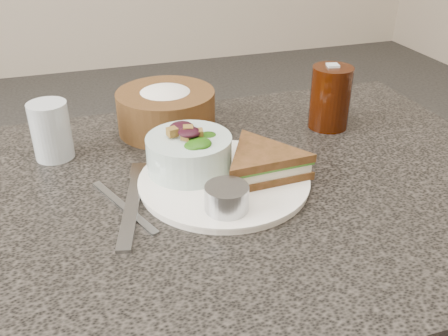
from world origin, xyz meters
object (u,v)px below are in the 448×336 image
at_px(bread_basket, 166,104).
at_px(water_glass, 51,131).
at_px(dressing_ramekin, 227,198).
at_px(dinner_plate, 224,181).
at_px(salad_bowl, 189,147).
at_px(cola_glass, 331,95).
at_px(sandwich, 262,163).

xyz_separation_m(bread_basket, water_glass, (-0.21, -0.05, -0.00)).
relative_size(dressing_ramekin, bread_basket, 0.34).
relative_size(dinner_plate, bread_basket, 1.43).
height_order(dressing_ramekin, water_glass, water_glass).
height_order(salad_bowl, water_glass, water_glass).
bearing_deg(water_glass, cola_glass, -3.68).
distance_m(salad_bowl, bread_basket, 0.18).
height_order(dinner_plate, bread_basket, bread_basket).
distance_m(dinner_plate, dressing_ramekin, 0.09).
relative_size(dinner_plate, water_glass, 2.66).
height_order(dressing_ramekin, bread_basket, bread_basket).
distance_m(sandwich, water_glass, 0.36).
xyz_separation_m(sandwich, salad_bowl, (-0.10, 0.05, 0.02)).
bearing_deg(bread_basket, sandwich, -67.23).
xyz_separation_m(dinner_plate, dressing_ramekin, (-0.02, -0.08, 0.02)).
bearing_deg(dinner_plate, salad_bowl, 134.11).
distance_m(salad_bowl, water_glass, 0.25).
distance_m(sandwich, salad_bowl, 0.12).
xyz_separation_m(salad_bowl, bread_basket, (0.00, 0.18, 0.00)).
bearing_deg(cola_glass, dressing_ramekin, -140.98).
bearing_deg(water_glass, sandwich, -31.45).
bearing_deg(salad_bowl, sandwich, -27.93).
relative_size(sandwich, bread_basket, 0.89).
distance_m(dressing_ramekin, bread_basket, 0.31).
xyz_separation_m(dinner_plate, water_glass, (-0.25, 0.18, 0.04)).
xyz_separation_m(sandwich, water_glass, (-0.31, 0.19, 0.02)).
distance_m(dinner_plate, cola_glass, 0.31).
relative_size(dinner_plate, salad_bowl, 1.95).
bearing_deg(salad_bowl, cola_glass, 18.49).
distance_m(dinner_plate, water_glass, 0.31).
distance_m(cola_glass, water_glass, 0.51).
relative_size(dinner_plate, sandwich, 1.61).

